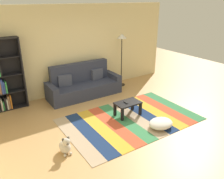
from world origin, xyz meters
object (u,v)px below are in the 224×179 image
Objects in this scene: pouf at (161,123)px; coffee_table at (128,105)px; standing_lamp at (122,43)px; tv_remote at (126,103)px; couch at (83,85)px; bookshelf at (1,78)px; dog at (65,146)px.

coffee_table is at bearing 106.93° from pouf.
standing_lamp is 11.79× the size of tv_remote.
pouf is at bearing -106.90° from standing_lamp.
couch reaches higher than pouf.
pouf is (2.87, -3.02, -0.80)m from bookshelf.
pouf is at bearing -46.46° from bookshelf.
dog is 4.20m from standing_lamp.
dog reaches higher than coffee_table.
dog is at bearing -123.80° from couch.
coffee_table is at bearing -78.64° from couch.
standing_lamp is (3.73, -0.19, 0.56)m from bookshelf.
tv_remote is (2.52, -2.09, -0.54)m from bookshelf.
couch is at bearing -7.22° from bookshelf.
coffee_table is 0.11m from tv_remote.
couch is 1.83m from tv_remote.
tv_remote is at bearing 110.40° from pouf.
tv_remote is (-1.21, -1.90, -1.10)m from standing_lamp.
couch is 1.89m from standing_lamp.
pouf is 0.34× the size of standing_lamp.
pouf is at bearing -8.55° from dog.
tv_remote is at bearing 17.27° from dog.
dog is (0.62, -2.68, -0.75)m from bookshelf.
couch is at bearing -176.34° from standing_lamp.
couch is 15.07× the size of tv_remote.
bookshelf is 3.32m from tv_remote.
bookshelf is 3.22× the size of pouf.
tv_remote is at bearing -122.40° from standing_lamp.
standing_lamp is (3.12, 2.50, 1.32)m from dog.
tv_remote is at bearing -80.58° from couch.
dog reaches higher than tv_remote.
couch reaches higher than coffee_table.
pouf is 2.28m from dog.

